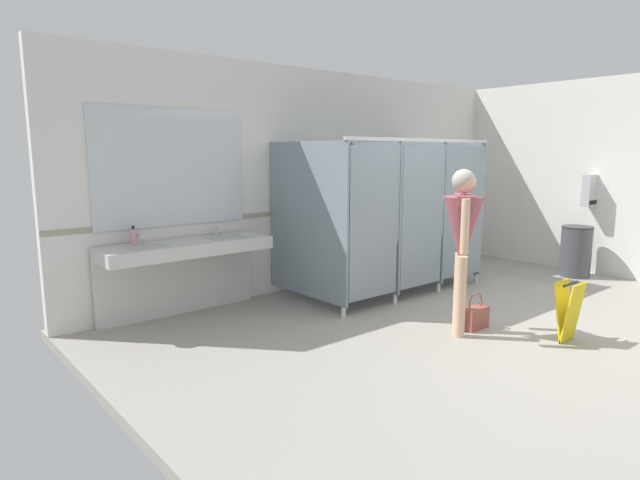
{
  "coord_description": "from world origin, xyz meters",
  "views": [
    {
      "loc": [
        -4.86,
        -2.92,
        1.83
      ],
      "look_at": [
        -2.14,
        0.33,
        1.13
      ],
      "focal_mm": 29.53,
      "sensor_mm": 36.0,
      "label": 1
    }
  ],
  "objects_px": {
    "trash_bin": "(576,251)",
    "wet_floor_sign": "(568,311)",
    "soap_dispenser": "(134,236)",
    "paper_towel_dispenser_upper": "(591,190)",
    "person_standing": "(462,231)",
    "handbag": "(475,317)"
  },
  "relations": [
    {
      "from": "handbag",
      "to": "wet_floor_sign",
      "type": "height_order",
      "value": "wet_floor_sign"
    },
    {
      "from": "paper_towel_dispenser_upper",
      "to": "handbag",
      "type": "distance_m",
      "value": 3.76
    },
    {
      "from": "paper_towel_dispenser_upper",
      "to": "wet_floor_sign",
      "type": "distance_m",
      "value": 3.54
    },
    {
      "from": "person_standing",
      "to": "paper_towel_dispenser_upper",
      "type": "bearing_deg",
      "value": 6.06
    },
    {
      "from": "trash_bin",
      "to": "soap_dispenser",
      "type": "distance_m",
      "value": 6.23
    },
    {
      "from": "person_standing",
      "to": "wet_floor_sign",
      "type": "xyz_separation_m",
      "value": [
        0.64,
        -0.82,
        -0.75
      ]
    },
    {
      "from": "person_standing",
      "to": "soap_dispenser",
      "type": "distance_m",
      "value": 3.4
    },
    {
      "from": "trash_bin",
      "to": "wet_floor_sign",
      "type": "height_order",
      "value": "trash_bin"
    },
    {
      "from": "person_standing",
      "to": "soap_dispenser",
      "type": "relative_size",
      "value": 8.28
    },
    {
      "from": "paper_towel_dispenser_upper",
      "to": "trash_bin",
      "type": "xyz_separation_m",
      "value": [
        -0.34,
        0.0,
        -0.89
      ]
    },
    {
      "from": "person_standing",
      "to": "wet_floor_sign",
      "type": "bearing_deg",
      "value": -52.08
    },
    {
      "from": "soap_dispenser",
      "to": "wet_floor_sign",
      "type": "distance_m",
      "value": 4.48
    },
    {
      "from": "trash_bin",
      "to": "person_standing",
      "type": "xyz_separation_m",
      "value": [
        -3.48,
        -0.41,
        0.68
      ]
    },
    {
      "from": "person_standing",
      "to": "handbag",
      "type": "height_order",
      "value": "person_standing"
    },
    {
      "from": "trash_bin",
      "to": "handbag",
      "type": "xyz_separation_m",
      "value": [
        -3.21,
        -0.42,
        -0.25
      ]
    },
    {
      "from": "trash_bin",
      "to": "handbag",
      "type": "height_order",
      "value": "trash_bin"
    },
    {
      "from": "soap_dispenser",
      "to": "paper_towel_dispenser_upper",
      "type": "bearing_deg",
      "value": -17.93
    },
    {
      "from": "wet_floor_sign",
      "to": "soap_dispenser",
      "type": "bearing_deg",
      "value": 133.14
    },
    {
      "from": "paper_towel_dispenser_upper",
      "to": "trash_bin",
      "type": "distance_m",
      "value": 0.96
    },
    {
      "from": "handbag",
      "to": "paper_towel_dispenser_upper",
      "type": "bearing_deg",
      "value": 6.81
    },
    {
      "from": "soap_dispenser",
      "to": "person_standing",
      "type": "bearing_deg",
      "value": -45.28
    },
    {
      "from": "trash_bin",
      "to": "person_standing",
      "type": "bearing_deg",
      "value": -173.33
    }
  ]
}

